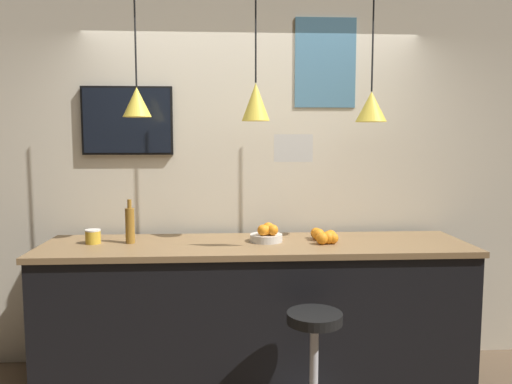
# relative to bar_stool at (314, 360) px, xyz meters

# --- Properties ---
(back_wall) EXTENTS (8.00, 0.06, 2.90)m
(back_wall) POSITION_rel_bar_stool_xyz_m (-0.30, 1.09, 1.01)
(back_wall) COLOR beige
(back_wall) RESTS_ON ground_plane
(service_counter) EXTENTS (2.90, 0.73, 1.01)m
(service_counter) POSITION_rel_bar_stool_xyz_m (-0.30, 0.61, 0.06)
(service_counter) COLOR black
(service_counter) RESTS_ON ground_plane
(bar_stool) EXTENTS (0.42, 0.42, 0.73)m
(bar_stool) POSITION_rel_bar_stool_xyz_m (0.00, 0.00, 0.00)
(bar_stool) COLOR #B7B7BC
(bar_stool) RESTS_ON ground_plane
(fruit_bowl) EXTENTS (0.22, 0.22, 0.14)m
(fruit_bowl) POSITION_rel_bar_stool_xyz_m (-0.22, 0.64, 0.62)
(fruit_bowl) COLOR beige
(fruit_bowl) RESTS_ON service_counter
(orange_pile) EXTENTS (0.16, 0.28, 0.09)m
(orange_pile) POSITION_rel_bar_stool_xyz_m (0.18, 0.61, 0.60)
(orange_pile) COLOR orange
(orange_pile) RESTS_ON service_counter
(juice_bottle) EXTENTS (0.06, 0.06, 0.30)m
(juice_bottle) POSITION_rel_bar_stool_xyz_m (-1.16, 0.66, 0.69)
(juice_bottle) COLOR olive
(juice_bottle) RESTS_ON service_counter
(spread_jar) EXTENTS (0.10, 0.10, 0.10)m
(spread_jar) POSITION_rel_bar_stool_xyz_m (-1.40, 0.66, 0.61)
(spread_jar) COLOR gold
(spread_jar) RESTS_ON service_counter
(pendant_lamp_left) EXTENTS (0.19, 0.19, 0.94)m
(pendant_lamp_left) POSITION_rel_bar_stool_xyz_m (-1.09, 0.64, 1.52)
(pendant_lamp_left) COLOR black
(pendant_lamp_middle) EXTENTS (0.19, 0.19, 0.97)m
(pendant_lamp_middle) POSITION_rel_bar_stool_xyz_m (-0.30, 0.64, 1.52)
(pendant_lamp_middle) COLOR black
(pendant_lamp_right) EXTENTS (0.21, 0.21, 0.97)m
(pendant_lamp_right) POSITION_rel_bar_stool_xyz_m (0.49, 0.64, 1.49)
(pendant_lamp_right) COLOR black
(mounted_tv) EXTENTS (0.67, 0.04, 0.50)m
(mounted_tv) POSITION_rel_bar_stool_xyz_m (-1.23, 1.04, 1.40)
(mounted_tv) COLOR black
(hanging_menu_board) EXTENTS (0.24, 0.01, 0.17)m
(hanging_menu_board) POSITION_rel_bar_stool_xyz_m (-0.09, 0.32, 1.21)
(hanging_menu_board) COLOR white
(wall_poster) EXTENTS (0.46, 0.01, 0.66)m
(wall_poster) POSITION_rel_bar_stool_xyz_m (0.25, 1.05, 1.84)
(wall_poster) COLOR teal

